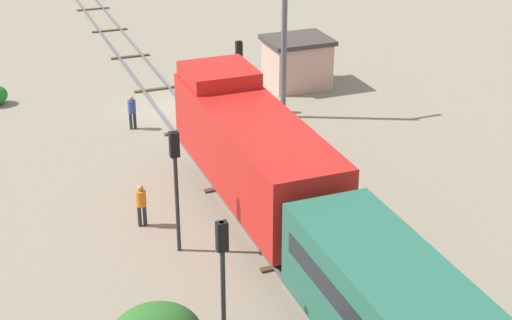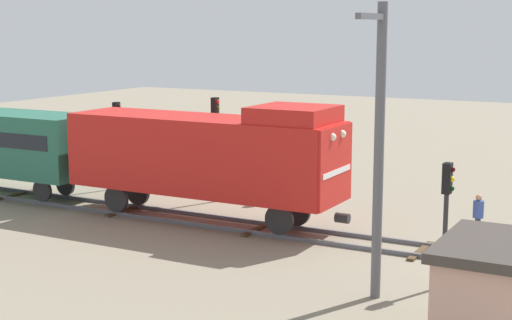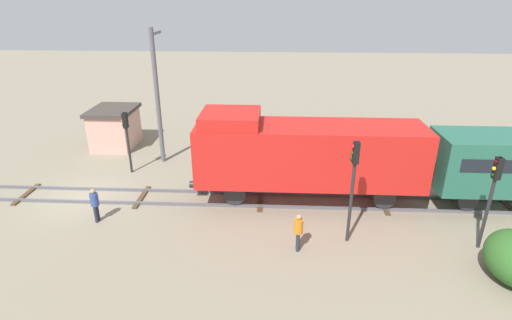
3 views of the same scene
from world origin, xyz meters
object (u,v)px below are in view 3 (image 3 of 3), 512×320
object	(u,v)px
traffic_signal_near	(126,131)
catenary_mast	(157,94)
worker_by_signal	(298,229)
locomotive	(305,152)
traffic_signal_far	(493,187)
traffic_signal_mid	(353,175)
relay_hut	(115,127)
worker_near_track	(95,203)

from	to	relation	value
traffic_signal_near	catenary_mast	size ratio (longest dim) A/B	0.45
worker_by_signal	catenary_mast	world-z (taller)	catenary_mast
locomotive	traffic_signal_far	size ratio (longest dim) A/B	2.81
worker_by_signal	traffic_signal_mid	bearing A→B (deg)	-149.33
traffic_signal_mid	worker_by_signal	xyz separation A→B (m)	(0.80, -2.19, -2.17)
traffic_signal_far	relay_hut	distance (m)	22.82
locomotive	traffic_signal_near	distance (m)	10.63
catenary_mast	relay_hut	world-z (taller)	catenary_mast
locomotive	catenary_mast	distance (m)	10.17
traffic_signal_near	catenary_mast	xyz separation A→B (m)	(-1.86, 1.46, 1.77)
worker_by_signal	relay_hut	xyz separation A→B (m)	(-11.70, -12.19, 0.40)
traffic_signal_far	catenary_mast	distance (m)	18.18
traffic_signal_far	worker_near_track	distance (m)	17.22
worker_near_track	catenary_mast	world-z (taller)	catenary_mast
traffic_signal_mid	catenary_mast	xyz separation A→B (m)	(-8.46, -10.40, 1.20)
traffic_signal_near	relay_hut	distance (m)	5.13
traffic_signal_mid	catenary_mast	size ratio (longest dim) A/B	0.56
locomotive	worker_near_track	xyz separation A→B (m)	(2.40, -9.83, -1.78)
traffic_signal_mid	relay_hut	bearing A→B (deg)	-127.17
worker_by_signal	catenary_mast	xyz separation A→B (m)	(-9.26, -8.21, 3.37)
relay_hut	worker_near_track	bearing A→B (deg)	15.87
traffic_signal_far	worker_near_track	size ratio (longest dim) A/B	2.42
traffic_signal_mid	worker_near_track	size ratio (longest dim) A/B	2.70
traffic_signal_near	worker_near_track	world-z (taller)	traffic_signal_near
locomotive	worker_near_track	distance (m)	10.28
traffic_signal_near	traffic_signal_mid	size ratio (longest dim) A/B	0.81
worker_by_signal	worker_near_track	bearing A→B (deg)	-0.30
traffic_signal_near	catenary_mast	world-z (taller)	catenary_mast
traffic_signal_mid	catenary_mast	bearing A→B (deg)	-129.13
traffic_signal_mid	worker_near_track	world-z (taller)	traffic_signal_mid
traffic_signal_near	traffic_signal_far	size ratio (longest dim) A/B	0.90
worker_near_track	worker_by_signal	distance (m)	9.55
worker_near_track	worker_by_signal	xyz separation A→B (m)	(1.80, 9.37, 0.00)
relay_hut	traffic_signal_near	bearing A→B (deg)	30.32
catenary_mast	relay_hut	size ratio (longest dim) A/B	2.35
traffic_signal_mid	traffic_signal_near	bearing A→B (deg)	-119.10
traffic_signal_near	worker_near_track	size ratio (longest dim) A/B	2.18
worker_near_track	worker_by_signal	world-z (taller)	same
traffic_signal_far	relay_hut	size ratio (longest dim) A/B	1.18
locomotive	traffic_signal_far	distance (m)	8.08
catenary_mast	relay_hut	bearing A→B (deg)	-121.54
traffic_signal_mid	worker_by_signal	size ratio (longest dim) A/B	2.70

